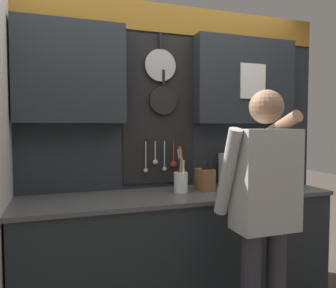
% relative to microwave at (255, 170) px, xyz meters
% --- Properties ---
extents(base_cabinet_counter, '(2.37, 0.63, 0.93)m').
position_rel_microwave_xyz_m(base_cabinet_counter, '(-0.70, -0.04, -0.61)').
color(base_cabinet_counter, '#23282D').
rests_on(base_cabinet_counter, ground_plane).
extents(back_wall_unit, '(2.94, 0.22, 2.44)m').
position_rel_microwave_xyz_m(back_wall_unit, '(-0.69, 0.24, 0.44)').
color(back_wall_unit, '#23282D').
rests_on(back_wall_unit, ground_plane).
extents(microwave, '(0.51, 0.36, 0.28)m').
position_rel_microwave_xyz_m(microwave, '(0.00, 0.00, 0.00)').
color(microwave, silver).
rests_on(microwave, base_cabinet_counter).
extents(knife_block, '(0.12, 0.16, 0.25)m').
position_rel_microwave_xyz_m(knife_block, '(-0.47, 0.00, -0.05)').
color(knife_block, brown).
rests_on(knife_block, base_cabinet_counter).
extents(utensil_crock, '(0.11, 0.11, 0.36)m').
position_rel_microwave_xyz_m(utensil_crock, '(-0.67, 0.00, -0.04)').
color(utensil_crock, white).
rests_on(utensil_crock, base_cabinet_counter).
extents(person, '(0.54, 0.63, 1.66)m').
position_rel_microwave_xyz_m(person, '(-0.40, -0.68, -0.08)').
color(person, '#383842').
rests_on(person, ground_plane).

